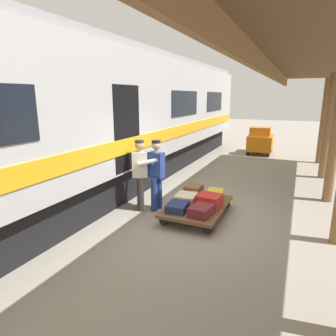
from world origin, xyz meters
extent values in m
plane|color=gray|center=(0.00, 0.00, 0.00)|extent=(60.00, 60.00, 0.00)
cylinder|color=brown|center=(-2.58, -7.47, 1.70)|extent=(0.24, 0.24, 3.40)
cylinder|color=brown|center=(-2.58, -4.98, 1.70)|extent=(0.24, 0.24, 3.40)
cylinder|color=brown|center=(-2.58, -2.49, 1.70)|extent=(0.24, 0.24, 3.40)
cube|color=brown|center=(-1.03, 0.00, 3.25)|extent=(0.08, 15.74, 0.30)
cube|color=#B7BABF|center=(3.46, 0.00, 2.35)|extent=(3.00, 21.56, 2.90)
cube|color=black|center=(3.46, 0.00, 0.45)|extent=(2.55, 20.48, 0.90)
cube|color=#99999E|center=(3.46, 0.00, 3.90)|extent=(2.76, 21.13, 0.20)
cube|color=gold|center=(1.95, 0.00, 1.55)|extent=(0.03, 21.13, 0.36)
cube|color=black|center=(1.95, -7.55, 2.45)|extent=(0.02, 2.37, 0.84)
cube|color=black|center=(1.95, -3.77, 2.45)|extent=(0.02, 2.37, 0.84)
cube|color=black|center=(2.01, 0.00, 1.95)|extent=(0.12, 1.10, 2.00)
cube|color=brown|center=(0.23, -0.13, 0.24)|extent=(1.22, 1.91, 0.07)
cylinder|color=black|center=(-0.26, 0.64, 0.10)|extent=(0.21, 0.05, 0.21)
cylinder|color=black|center=(0.72, 0.64, 0.10)|extent=(0.21, 0.05, 0.21)
cylinder|color=black|center=(-0.26, -0.89, 0.10)|extent=(0.21, 0.05, 0.21)
cylinder|color=black|center=(0.72, -0.89, 0.10)|extent=(0.21, 0.05, 0.21)
cube|color=maroon|center=(-0.05, 0.40, 0.38)|extent=(0.46, 0.64, 0.20)
cube|color=brown|center=(0.50, -0.65, 0.42)|extent=(0.39, 0.45, 0.28)
cube|color=beige|center=(0.50, -0.13, 0.38)|extent=(0.50, 0.56, 0.21)
cube|color=gold|center=(-0.05, -0.65, 0.39)|extent=(0.42, 0.51, 0.23)
cube|color=navy|center=(0.50, 0.40, 0.36)|extent=(0.46, 0.55, 0.17)
cube|color=#AD231E|center=(-0.05, -0.13, 0.41)|extent=(0.54, 0.51, 0.28)
cylinder|color=navy|center=(1.25, -0.21, 0.41)|extent=(0.16, 0.16, 0.82)
cylinder|color=navy|center=(1.27, -0.01, 0.41)|extent=(0.16, 0.16, 0.82)
cube|color=navy|center=(1.26, -0.11, 1.12)|extent=(0.38, 0.26, 0.60)
cylinder|color=tan|center=(1.26, -0.11, 1.45)|extent=(0.09, 0.09, 0.06)
sphere|color=tan|center=(1.26, -0.11, 1.59)|extent=(0.22, 0.22, 0.22)
cylinder|color=black|center=(1.26, -0.11, 1.67)|extent=(0.21, 0.21, 0.06)
cylinder|color=navy|center=(1.46, -0.30, 1.22)|extent=(0.54, 0.16, 0.21)
cylinder|color=navy|center=(1.50, 0.02, 1.22)|extent=(0.54, 0.16, 0.21)
cylinder|color=#332D28|center=(1.58, 0.11, 0.41)|extent=(0.16, 0.16, 0.82)
cylinder|color=#332D28|center=(1.68, -0.06, 0.41)|extent=(0.16, 0.16, 0.82)
cube|color=silver|center=(1.63, 0.03, 1.12)|extent=(0.42, 0.37, 0.60)
cylinder|color=tan|center=(1.63, 0.03, 1.45)|extent=(0.09, 0.09, 0.06)
sphere|color=tan|center=(1.63, 0.03, 1.59)|extent=(0.22, 0.22, 0.22)
cylinder|color=#332D28|center=(1.63, 0.03, 1.67)|extent=(0.21, 0.21, 0.06)
cylinder|color=silver|center=(1.36, 0.06, 1.22)|extent=(0.51, 0.34, 0.21)
cylinder|color=silver|center=(1.51, -0.22, 1.22)|extent=(0.51, 0.34, 0.21)
cube|color=orange|center=(-0.09, -8.53, 0.55)|extent=(1.16, 1.74, 0.70)
cube|color=orange|center=(-0.09, -8.18, 1.05)|extent=(0.92, 0.73, 0.50)
cylinder|color=black|center=(-0.54, -7.93, 0.20)|extent=(0.12, 0.40, 0.40)
cylinder|color=black|center=(0.36, -7.93, 0.20)|extent=(0.12, 0.40, 0.40)
cylinder|color=black|center=(-0.54, -9.13, 0.20)|extent=(0.12, 0.40, 0.40)
cylinder|color=black|center=(0.36, -9.13, 0.20)|extent=(0.12, 0.40, 0.40)
camera|label=1|loc=(-1.76, 5.91, 2.70)|focal=31.32mm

